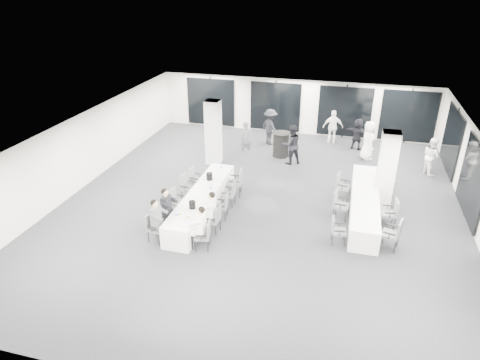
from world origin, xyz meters
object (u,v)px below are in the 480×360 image
at_px(standing_guest_d, 333,125).
at_px(ice_bucket_far, 209,176).
at_px(chair_main_left_far, 195,178).
at_px(chair_side_right_near, 394,233).
at_px(chair_side_left_near, 337,229).
at_px(chair_main_right_far, 237,181).
at_px(chair_side_left_mid, 339,203).
at_px(standing_guest_h, 432,154).
at_px(standing_guest_b, 291,142).
at_px(cocktail_table, 281,144).
at_px(chair_main_left_second, 164,215).
at_px(chair_main_right_second, 214,218).
at_px(chair_side_right_far, 389,189).
at_px(standing_guest_c, 270,125).
at_px(chair_main_left_mid, 176,200).
at_px(ice_bucket_near, 192,205).
at_px(banquet_table_main, 202,202).
at_px(chair_main_right_near, 205,234).
at_px(chair_main_right_fourth, 230,192).
at_px(standing_guest_g, 211,126).
at_px(chair_main_right_mid, 223,205).
at_px(standing_guest_f, 358,132).
at_px(standing_guest_e, 368,138).
at_px(chair_main_left_fourth, 187,186).
at_px(chair_side_left_far, 342,184).
at_px(chair_side_right_mid, 391,212).
at_px(standing_guest_a, 246,137).
at_px(chair_main_left_near, 154,226).
at_px(banquet_table_side, 364,204).

bearing_deg(standing_guest_d, ice_bucket_far, 51.98).
relative_size(chair_main_left_far, chair_side_right_near, 0.90).
bearing_deg(chair_side_left_near, chair_main_right_far, -128.16).
height_order(chair_side_left_mid, chair_side_right_near, chair_side_right_near).
bearing_deg(standing_guest_h, standing_guest_b, 69.48).
height_order(cocktail_table, chair_side_left_mid, cocktail_table).
bearing_deg(chair_main_left_second, chair_main_right_second, 87.14).
bearing_deg(standing_guest_b, chair_side_right_far, 115.04).
bearing_deg(standing_guest_c, chair_main_left_mid, 117.24).
bearing_deg(ice_bucket_near, chair_main_left_second, -166.92).
distance_m(standing_guest_b, ice_bucket_far, 4.65).
bearing_deg(banquet_table_main, chair_main_right_far, 61.45).
bearing_deg(chair_main_right_near, chair_main_right_fourth, -11.79).
xyz_separation_m(chair_main_left_far, ice_bucket_near, (0.91, -2.63, 0.35)).
relative_size(chair_side_right_near, standing_guest_g, 0.49).
bearing_deg(chair_main_left_far, standing_guest_b, 143.29).
bearing_deg(cocktail_table, chair_main_right_mid, -98.86).
xyz_separation_m(cocktail_table, standing_guest_f, (3.32, 1.81, 0.28)).
height_order(chair_main_right_second, standing_guest_e, standing_guest_e).
height_order(chair_main_left_second, standing_guest_e, standing_guest_e).
bearing_deg(standing_guest_h, chair_main_left_second, 102.64).
distance_m(chair_side_right_near, standing_guest_b, 6.94).
bearing_deg(chair_main_right_near, chair_main_left_far, 12.96).
bearing_deg(chair_side_left_near, chair_main_left_fourth, -111.90).
height_order(chair_main_right_fourth, chair_side_left_far, chair_side_left_far).
relative_size(chair_main_right_far, standing_guest_c, 0.52).
height_order(chair_side_right_mid, standing_guest_g, standing_guest_g).
relative_size(chair_side_right_mid, standing_guest_a, 0.56).
xyz_separation_m(chair_main_left_mid, chair_main_right_far, (1.67, 1.88, 0.06)).
bearing_deg(standing_guest_a, chair_main_left_near, -126.97).
relative_size(standing_guest_c, standing_guest_d, 1.06).
distance_m(chair_main_left_second, standing_guest_g, 7.53).
bearing_deg(chair_main_left_mid, standing_guest_b, 158.90).
xyz_separation_m(chair_main_left_fourth, standing_guest_f, (5.91, 6.84, 0.29)).
distance_m(chair_side_left_far, chair_side_right_near, 3.39).
bearing_deg(chair_main_right_fourth, chair_side_right_far, -73.44).
bearing_deg(banquet_table_side, chair_side_left_near, -111.54).
xyz_separation_m(chair_main_left_fourth, standing_guest_h, (8.89, 4.73, 0.33)).
xyz_separation_m(chair_side_right_near, standing_guest_g, (-7.97, 6.80, 0.46)).
xyz_separation_m(chair_main_right_fourth, chair_side_right_near, (5.45, -1.34, 0.05)).
bearing_deg(chair_main_left_fourth, ice_bucket_far, 121.97).
bearing_deg(chair_main_right_far, chair_main_right_fourth, 170.97).
xyz_separation_m(chair_main_left_far, chair_side_right_mid, (7.11, -0.84, 0.03)).
bearing_deg(chair_main_right_second, standing_guest_f, -22.13).
xyz_separation_m(chair_main_right_mid, standing_guest_d, (3.07, 8.32, 0.43)).
xyz_separation_m(chair_main_right_second, ice_bucket_near, (-0.75, 0.04, 0.35)).
distance_m(banquet_table_main, chair_main_right_near, 2.25).
bearing_deg(standing_guest_h, banquet_table_main, 99.38).
bearing_deg(banquet_table_main, chair_main_left_near, -111.95).
bearing_deg(chair_side_left_far, chair_side_left_mid, 10.74).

